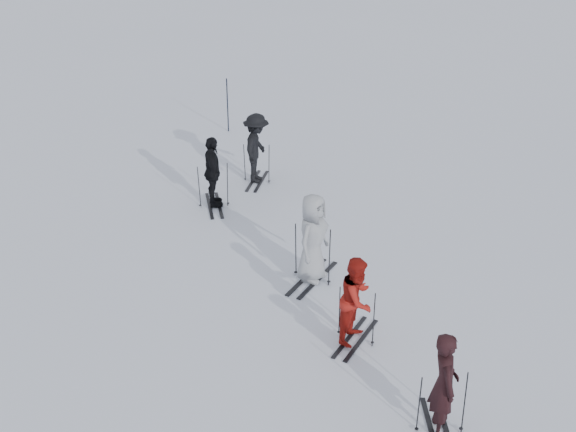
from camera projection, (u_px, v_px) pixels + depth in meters
The scene contains 12 objects.
ground at pixel (281, 277), 15.82m from camera, with size 120.00×120.00×0.00m, color silver.
skier_near_dark at pixel (444, 385), 11.13m from camera, with size 0.67×0.44×1.83m, color black.
skier_red at pixel (357, 301), 13.37m from camera, with size 0.84×0.66×1.73m, color maroon.
skier_grey at pixel (313, 239), 15.30m from camera, with size 0.96×0.63×1.97m, color #989CA0.
skier_uphill_left at pixel (213, 173), 18.66m from camera, with size 1.10×0.46×1.88m, color black.
skier_uphill_far at pixel (256, 149), 20.10m from camera, with size 1.27×0.73×1.97m, color black.
skis_near_dark at pixel (442, 402), 11.28m from camera, with size 0.84×1.59×1.16m, color black, non-canonical shape.
skis_red at pixel (356, 314), 13.50m from camera, with size 0.83×1.56×1.14m, color black, non-canonical shape.
skis_grey at pixel (312, 252), 15.44m from camera, with size 0.96×1.82×1.33m, color black, non-canonical shape.
skis_uphill_left at pixel (213, 185), 18.81m from camera, with size 0.88×1.66×1.21m, color black, non-canonical shape.
skis_uphill_far at pixel (257, 163), 20.28m from camera, with size 0.84×1.59×1.16m, color black, non-canonical shape.
piste_marker at pixel (228, 105), 23.99m from camera, with size 0.04×0.04×1.81m, color black.
Camera 1 is at (2.18, -13.43, 8.18)m, focal length 45.00 mm.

